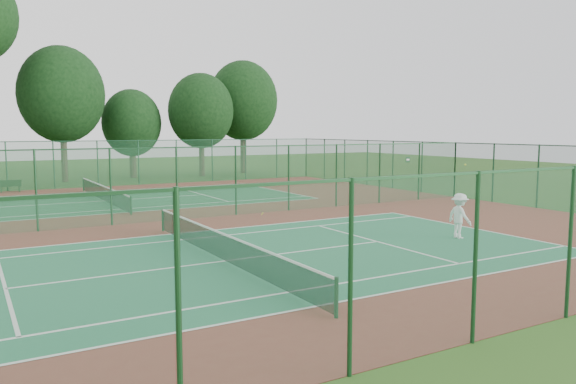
% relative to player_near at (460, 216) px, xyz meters
% --- Properties ---
extents(ground, '(120.00, 120.00, 0.00)m').
position_rel_player_near_xyz_m(ground, '(-9.67, 10.06, -0.91)').
color(ground, '#2B5319').
rests_on(ground, ground).
extents(red_pad, '(40.00, 36.00, 0.01)m').
position_rel_player_near_xyz_m(red_pad, '(-9.67, 10.06, -0.91)').
color(red_pad, maroon).
rests_on(red_pad, ground).
extents(court_near, '(23.77, 10.97, 0.01)m').
position_rel_player_near_xyz_m(court_near, '(-9.67, 1.06, -0.90)').
color(court_near, '#226C47').
rests_on(court_near, red_pad).
extents(court_far, '(23.77, 10.97, 0.01)m').
position_rel_player_near_xyz_m(court_far, '(-9.67, 19.06, -0.90)').
color(court_far, '#1D5C34').
rests_on(court_far, red_pad).
extents(fence_north, '(40.00, 0.09, 3.50)m').
position_rel_player_near_xyz_m(fence_north, '(-9.67, 28.06, 0.85)').
color(fence_north, '#1A5030').
rests_on(fence_north, ground).
extents(fence_south, '(40.00, 0.09, 3.50)m').
position_rel_player_near_xyz_m(fence_south, '(-9.67, -7.94, 0.85)').
color(fence_south, '#1B5232').
rests_on(fence_south, ground).
extents(fence_east, '(0.09, 36.00, 3.50)m').
position_rel_player_near_xyz_m(fence_east, '(10.33, 10.06, 0.85)').
color(fence_east, '#194C2B').
rests_on(fence_east, ground).
extents(fence_divider, '(40.00, 0.09, 3.50)m').
position_rel_player_near_xyz_m(fence_divider, '(-9.67, 10.06, 0.85)').
color(fence_divider, '#1B522A').
rests_on(fence_divider, ground).
extents(tennis_net_near, '(0.10, 12.90, 0.97)m').
position_rel_player_near_xyz_m(tennis_net_near, '(-9.67, 1.06, -0.37)').
color(tennis_net_near, '#153A1F').
rests_on(tennis_net_near, ground).
extents(tennis_net_far, '(0.10, 12.90, 0.97)m').
position_rel_player_near_xyz_m(tennis_net_far, '(-9.67, 19.06, -0.37)').
color(tennis_net_far, '#153C20').
rests_on(tennis_net_far, ground).
extents(player_near, '(0.73, 1.19, 1.78)m').
position_rel_player_near_xyz_m(player_near, '(0.00, 0.00, 0.00)').
color(player_near, white).
rests_on(player_near, court_near).
extents(bench, '(1.41, 0.45, 0.86)m').
position_rel_player_near_xyz_m(bench, '(-14.18, 27.11, -0.46)').
color(bench, black).
rests_on(bench, red_pad).
extents(stray_ball_a, '(0.07, 0.07, 0.07)m').
position_rel_player_near_xyz_m(stray_ball_a, '(-3.72, 9.69, -0.87)').
color(stray_ball_a, yellow).
rests_on(stray_ball_a, red_pad).
extents(stray_ball_b, '(0.07, 0.07, 0.07)m').
position_rel_player_near_xyz_m(stray_ball_b, '(-3.95, 9.35, -0.87)').
color(stray_ball_b, yellow).
rests_on(stray_ball_b, red_pad).
extents(stray_ball_c, '(0.06, 0.06, 0.06)m').
position_rel_player_near_xyz_m(stray_ball_c, '(-8.67, 9.29, -0.87)').
color(stray_ball_c, '#A8C62E').
rests_on(stray_ball_c, red_pad).
extents(evergreen_row, '(39.00, 5.00, 12.00)m').
position_rel_player_near_xyz_m(evergreen_row, '(-9.17, 34.31, -0.91)').
color(evergreen_row, black).
rests_on(evergreen_row, ground).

